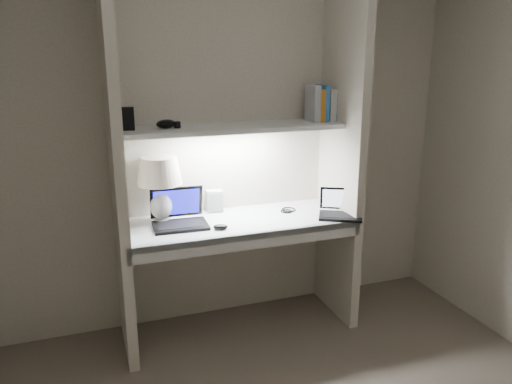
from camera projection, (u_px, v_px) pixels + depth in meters
name	position (u px, v px, depth m)	size (l,w,h in m)	color
back_wall	(225.00, 139.00, 3.33)	(3.20, 0.01, 2.50)	beige
alcove_panel_left	(115.00, 154.00, 2.84)	(0.06, 0.55, 2.50)	beige
alcove_panel_right	(342.00, 140.00, 3.31)	(0.06, 0.55, 2.50)	beige
desk	(238.00, 223.00, 3.21)	(1.40, 0.55, 0.04)	white
desk_apron	(251.00, 241.00, 2.98)	(1.46, 0.03, 0.10)	silver
shelf	(233.00, 128.00, 3.14)	(1.40, 0.36, 0.03)	silver
strip_light	(233.00, 131.00, 3.14)	(0.60, 0.04, 0.01)	white
table_lamp	(160.00, 178.00, 3.10)	(0.28, 0.28, 0.42)	white
laptop_main	(179.00, 217.00, 3.11)	(0.34, 0.30, 0.22)	black
laptop_netbook	(341.00, 210.00, 3.27)	(0.36, 0.34, 0.18)	black
speaker	(215.00, 201.00, 3.35)	(0.11, 0.07, 0.15)	silver
mouse	(220.00, 227.00, 3.03)	(0.09, 0.06, 0.03)	black
cable_coil	(289.00, 209.00, 3.40)	(0.10, 0.10, 0.01)	black
sticky_note	(180.00, 227.00, 3.07)	(0.07, 0.07, 0.00)	yellow
book_row	(325.00, 104.00, 3.32)	(0.23, 0.16, 0.24)	white
shelf_box	(127.00, 119.00, 2.92)	(0.08, 0.06, 0.13)	black
shelf_gadget	(166.00, 124.00, 2.99)	(0.13, 0.09, 0.05)	black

